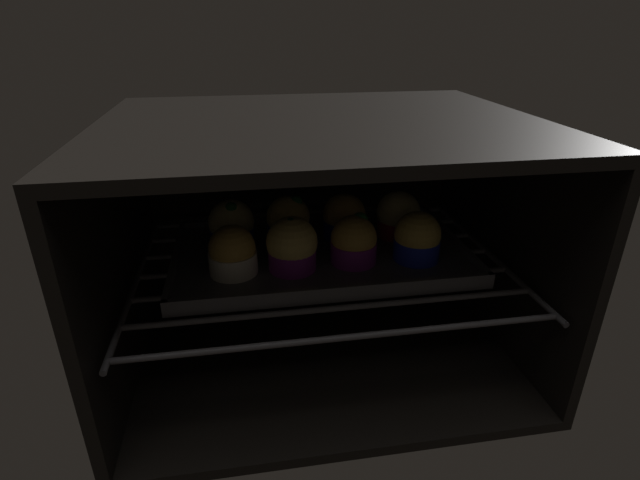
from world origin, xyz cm
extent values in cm
cube|color=black|center=(0.00, 22.00, -0.75)|extent=(59.00, 47.00, 1.50)
cube|color=black|center=(0.00, 22.00, 34.75)|extent=(59.00, 47.00, 1.50)
cube|color=black|center=(0.00, 44.75, 17.00)|extent=(59.00, 1.50, 34.00)
cube|color=black|center=(-28.75, 22.00, 17.00)|extent=(1.50, 47.00, 34.00)
cube|color=black|center=(28.75, 22.00, 17.00)|extent=(1.50, 47.00, 34.00)
cylinder|color=#4C494C|center=(0.00, 3.00, 13.60)|extent=(54.00, 0.80, 0.80)
cylinder|color=#4C494C|center=(0.00, 9.33, 13.60)|extent=(54.00, 0.80, 0.80)
cylinder|color=#4C494C|center=(0.00, 15.67, 13.60)|extent=(54.00, 0.80, 0.80)
cylinder|color=#4C494C|center=(0.00, 22.00, 13.60)|extent=(54.00, 0.80, 0.80)
cylinder|color=#4C494C|center=(0.00, 28.33, 13.60)|extent=(54.00, 0.80, 0.80)
cylinder|color=#4C494C|center=(0.00, 34.67, 13.60)|extent=(54.00, 0.80, 0.80)
cylinder|color=#4C494C|center=(0.00, 41.00, 13.60)|extent=(54.00, 0.80, 0.80)
cylinder|color=#4C494C|center=(-27.00, 22.00, 13.60)|extent=(0.80, 42.00, 0.80)
cylinder|color=#4C494C|center=(27.00, 22.00, 13.60)|extent=(0.80, 42.00, 0.80)
cube|color=#4C4C51|center=(0.00, 23.08, 14.60)|extent=(43.96, 26.05, 1.20)
cube|color=#4C4C51|center=(0.00, 10.46, 15.70)|extent=(43.96, 0.80, 1.00)
cube|color=#4C4C51|center=(0.00, 35.71, 15.70)|extent=(43.96, 0.80, 1.00)
cube|color=#4C4C51|center=(-21.58, 23.08, 15.70)|extent=(0.80, 26.05, 1.00)
cube|color=#4C4C51|center=(21.58, 23.08, 15.70)|extent=(0.80, 26.05, 1.00)
cylinder|color=silver|center=(-13.07, 18.46, 16.77)|extent=(6.79, 6.79, 3.14)
sphere|color=gold|center=(-13.07, 18.46, 18.99)|extent=(6.49, 6.49, 6.49)
cylinder|color=#7A238C|center=(-4.79, 18.23, 16.77)|extent=(6.79, 6.79, 3.14)
sphere|color=#DBBC60|center=(-4.79, 18.23, 19.37)|extent=(7.25, 7.25, 7.25)
sphere|color=#19511E|center=(-4.89, 18.06, 21.98)|extent=(2.12, 2.12, 2.12)
cylinder|color=#7A238C|center=(4.27, 18.98, 16.77)|extent=(6.79, 6.79, 3.14)
sphere|color=gold|center=(4.27, 18.98, 18.94)|extent=(6.70, 6.70, 6.70)
sphere|color=#1E6023|center=(5.31, 19.74, 21.38)|extent=(2.28, 2.28, 2.28)
cylinder|color=#1928B7|center=(13.66, 18.35, 16.77)|extent=(6.79, 6.79, 3.14)
sphere|color=gold|center=(13.66, 18.35, 19.14)|extent=(6.84, 6.84, 6.84)
sphere|color=#28702D|center=(13.48, 18.00, 21.39)|extent=(2.22, 2.22, 2.22)
cylinder|color=#1928B7|center=(-13.18, 27.53, 16.77)|extent=(6.79, 6.79, 3.14)
sphere|color=#E0CC7A|center=(-13.18, 27.53, 19.10)|extent=(7.04, 7.04, 7.04)
sphere|color=#1E6023|center=(-12.99, 26.23, 21.93)|extent=(1.81, 1.81, 1.81)
cylinder|color=#1928B7|center=(-4.31, 27.80, 16.77)|extent=(6.79, 6.79, 3.14)
sphere|color=gold|center=(-4.31, 27.80, 19.23)|extent=(6.86, 6.86, 6.86)
sphere|color=#1E6023|center=(-3.09, 27.45, 21.83)|extent=(2.09, 2.09, 2.09)
cylinder|color=#1928B7|center=(4.76, 27.93, 16.77)|extent=(6.79, 6.79, 3.14)
sphere|color=gold|center=(4.76, 27.93, 18.93)|extent=(6.97, 6.97, 6.97)
cylinder|color=red|center=(13.58, 27.16, 16.77)|extent=(6.79, 6.79, 3.14)
sphere|color=#E0CC7A|center=(13.58, 27.16, 19.04)|extent=(7.12, 7.12, 7.12)
camera|label=1|loc=(-10.88, -42.57, 47.93)|focal=27.08mm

